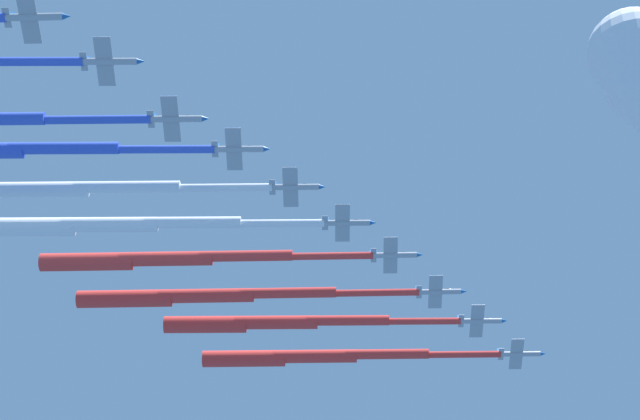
{
  "coord_description": "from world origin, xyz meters",
  "views": [
    {
      "loc": [
        -140.41,
        -63.99,
        59.32
      ],
      "look_at": [
        0.0,
        0.0,
        183.47
      ],
      "focal_mm": 61.7,
      "sensor_mm": 36.0,
      "label": 1
    }
  ],
  "objects_px": {
    "jet_port_inner": "(274,323)",
    "jet_port_mid": "(163,259)",
    "jet_lead": "(313,357)",
    "jet_starboard_inner": "(203,296)",
    "jet_starboard_mid": "(107,225)",
    "jet_port_outer": "(32,190)"
  },
  "relations": [
    {
      "from": "jet_starboard_mid",
      "to": "jet_port_outer",
      "type": "distance_m",
      "value": 15.55
    },
    {
      "from": "jet_starboard_inner",
      "to": "jet_port_outer",
      "type": "bearing_deg",
      "value": 163.15
    },
    {
      "from": "jet_port_mid",
      "to": "jet_starboard_mid",
      "type": "relative_size",
      "value": 1.01
    },
    {
      "from": "jet_lead",
      "to": "jet_port_outer",
      "type": "relative_size",
      "value": 0.95
    },
    {
      "from": "jet_port_inner",
      "to": "jet_starboard_inner",
      "type": "xyz_separation_m",
      "value": [
        -14.41,
        8.8,
        0.18
      ]
    },
    {
      "from": "jet_lead",
      "to": "jet_port_inner",
      "type": "height_order",
      "value": "jet_port_inner"
    },
    {
      "from": "jet_starboard_mid",
      "to": "jet_port_outer",
      "type": "height_order",
      "value": "jet_starboard_mid"
    },
    {
      "from": "jet_port_inner",
      "to": "jet_starboard_mid",
      "type": "height_order",
      "value": "jet_starboard_mid"
    },
    {
      "from": "jet_lead",
      "to": "jet_port_outer",
      "type": "height_order",
      "value": "jet_port_outer"
    },
    {
      "from": "jet_port_inner",
      "to": "jet_port_outer",
      "type": "distance_m",
      "value": 58.7
    },
    {
      "from": "jet_starboard_inner",
      "to": "jet_port_mid",
      "type": "height_order",
      "value": "jet_port_mid"
    },
    {
      "from": "jet_lead",
      "to": "jet_starboard_inner",
      "type": "relative_size",
      "value": 0.94
    },
    {
      "from": "jet_lead",
      "to": "jet_starboard_mid",
      "type": "distance_m",
      "value": 56.51
    },
    {
      "from": "jet_port_inner",
      "to": "jet_port_mid",
      "type": "height_order",
      "value": "jet_port_mid"
    },
    {
      "from": "jet_port_outer",
      "to": "jet_starboard_mid",
      "type": "bearing_deg",
      "value": -24.9
    },
    {
      "from": "jet_starboard_mid",
      "to": "jet_port_outer",
      "type": "xyz_separation_m",
      "value": [
        -14.1,
        6.55,
        -0.02
      ]
    },
    {
      "from": "jet_port_inner",
      "to": "jet_port_mid",
      "type": "xyz_separation_m",
      "value": [
        -26.85,
        10.67,
        1.59
      ]
    },
    {
      "from": "jet_port_inner",
      "to": "jet_starboard_mid",
      "type": "relative_size",
      "value": 0.96
    },
    {
      "from": "jet_starboard_inner",
      "to": "jet_starboard_mid",
      "type": "xyz_separation_m",
      "value": [
        -26.28,
        5.68,
        1.2
      ]
    },
    {
      "from": "jet_starboard_inner",
      "to": "jet_starboard_mid",
      "type": "height_order",
      "value": "jet_starboard_mid"
    },
    {
      "from": "jet_starboard_inner",
      "to": "jet_lead",
      "type": "bearing_deg",
      "value": -22.84
    },
    {
      "from": "jet_lead",
      "to": "jet_port_mid",
      "type": "distance_m",
      "value": 42.22
    }
  ]
}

